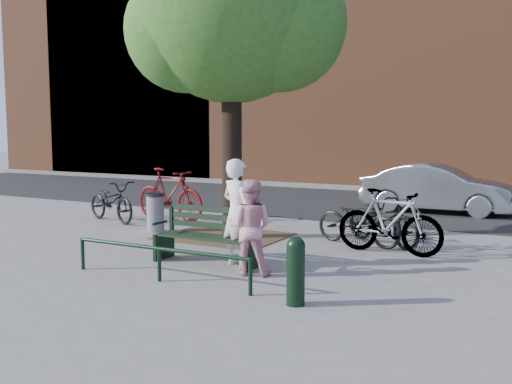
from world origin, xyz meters
The scene contains 17 objects.
ground centered at (0.00, 0.00, 0.00)m, with size 90.00×90.00×0.00m, color gray.
dirt_pit centered at (-1.00, 2.20, 0.01)m, with size 2.40×2.00×0.02m, color brown.
road centered at (0.00, 8.50, 0.01)m, with size 40.00×7.00×0.01m, color black.
townhouse_row centered at (0.17, 16.00, 6.25)m, with size 45.00×4.00×14.00m.
park_bench centered at (0.00, 0.08, 0.48)m, with size 1.74×0.54×0.97m.
guard_railing centered at (0.00, -1.20, 0.40)m, with size 3.06×0.06×0.51m.
street_tree centered at (-0.75, 2.20, 4.42)m, with size 4.20×3.80×6.50m.
person_left centered at (0.51, 0.15, 0.86)m, with size 0.63×0.41×1.73m, color white.
person_right centered at (0.95, -0.23, 0.72)m, with size 0.70×0.55×1.44m, color #D3919A.
bollard centered at (2.19, -1.29, 0.46)m, with size 0.23×0.23×0.87m.
litter_bin centered at (-2.60, 2.00, 0.42)m, with size 0.40×0.40×0.83m.
bicycle_a centered at (-4.38, 2.59, 0.49)m, with size 0.65×1.87×0.98m, color black.
bicycle_b centered at (-3.28, 3.41, 0.63)m, with size 0.59×2.10×1.26m, color #4F0B0B.
bicycle_c centered at (2.08, 2.96, 0.49)m, with size 0.65×1.87×0.98m, color black.
bicycle_d centered at (2.41, 2.20, 0.57)m, with size 0.54×1.91×1.15m, color gray.
bicycle_e centered at (1.69, 2.70, 0.47)m, with size 0.62×1.79×0.94m, color black.
parked_car centered at (2.18, 7.79, 0.64)m, with size 1.35×3.88×1.28m, color gray.
Camera 1 is at (5.04, -7.62, 2.17)m, focal length 40.00 mm.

